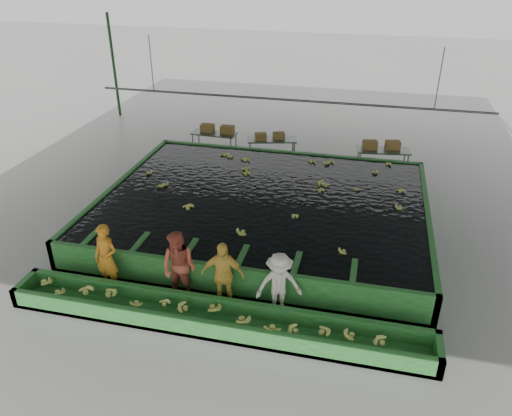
% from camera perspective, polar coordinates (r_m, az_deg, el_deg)
% --- Properties ---
extents(ground, '(80.00, 80.00, 0.00)m').
position_cam_1_polar(ground, '(14.71, -0.46, -4.33)').
color(ground, gray).
rests_on(ground, ground).
extents(shed_roof, '(20.00, 22.00, 0.04)m').
position_cam_1_polar(shed_roof, '(12.76, -0.54, 15.01)').
color(shed_roof, gray).
rests_on(shed_roof, shed_posts).
extents(shed_posts, '(20.00, 22.00, 5.00)m').
position_cam_1_polar(shed_posts, '(13.54, -0.50, 4.65)').
color(shed_posts, '#193A1C').
rests_on(shed_posts, ground).
extents(flotation_tank, '(10.00, 8.00, 0.90)m').
position_cam_1_polar(flotation_tank, '(15.75, 0.85, -0.11)').
color(flotation_tank, '#2A712C').
rests_on(flotation_tank, ground).
extents(tank_water, '(9.70, 7.70, 0.00)m').
position_cam_1_polar(tank_water, '(15.56, 0.86, 1.19)').
color(tank_water, black).
rests_on(tank_water, flotation_tank).
extents(sorting_trough, '(10.00, 1.00, 0.50)m').
position_cam_1_polar(sorting_trough, '(11.77, -4.78, -12.42)').
color(sorting_trough, '#2A712C').
rests_on(sorting_trough, ground).
extents(cableway_rail, '(0.08, 0.08, 14.00)m').
position_cam_1_polar(cableway_rail, '(17.99, 3.43, 12.25)').
color(cableway_rail, '#59605B').
rests_on(cableway_rail, shed_roof).
extents(rail_hanger_left, '(0.04, 0.04, 2.00)m').
position_cam_1_polar(rail_hanger_left, '(19.24, -11.88, 15.83)').
color(rail_hanger_left, '#59605B').
rests_on(rail_hanger_left, shed_roof).
extents(rail_hanger_right, '(0.04, 0.04, 2.00)m').
position_cam_1_polar(rail_hanger_right, '(17.60, 20.22, 13.65)').
color(rail_hanger_right, '#59605B').
rests_on(rail_hanger_right, shed_roof).
extents(worker_a, '(0.73, 0.54, 1.82)m').
position_cam_1_polar(worker_a, '(13.08, -16.73, -5.48)').
color(worker_a, orange).
rests_on(worker_a, ground).
extents(worker_b, '(1.03, 0.87, 1.89)m').
position_cam_1_polar(worker_b, '(12.28, -8.79, -6.70)').
color(worker_b, '#B55139').
rests_on(worker_b, ground).
extents(worker_c, '(1.09, 0.54, 1.79)m').
position_cam_1_polar(worker_c, '(11.98, -3.83, -7.66)').
color(worker_c, yellow).
rests_on(worker_c, ground).
extents(worker_d, '(1.23, 0.95, 1.68)m').
position_cam_1_polar(worker_d, '(11.74, 2.65, -8.79)').
color(worker_d, beige).
rests_on(worker_d, ground).
extents(packing_table_left, '(1.92, 0.85, 0.86)m').
position_cam_1_polar(packing_table_left, '(21.33, -4.78, 7.49)').
color(packing_table_left, '#59605B').
rests_on(packing_table_left, ground).
extents(packing_table_mid, '(2.10, 1.25, 0.89)m').
position_cam_1_polar(packing_table_mid, '(20.48, 1.81, 6.73)').
color(packing_table_mid, '#59605B').
rests_on(packing_table_mid, ground).
extents(packing_table_right, '(2.08, 1.06, 0.91)m').
position_cam_1_polar(packing_table_right, '(19.94, 14.22, 5.28)').
color(packing_table_right, '#59605B').
rests_on(packing_table_right, ground).
extents(box_stack_left, '(1.43, 0.41, 0.31)m').
position_cam_1_polar(box_stack_left, '(21.23, -4.43, 8.63)').
color(box_stack_left, brown).
rests_on(box_stack_left, packing_table_left).
extents(box_stack_mid, '(1.24, 0.73, 0.26)m').
position_cam_1_polar(box_stack_mid, '(20.28, 1.58, 7.88)').
color(box_stack_mid, brown).
rests_on(box_stack_mid, packing_table_mid).
extents(box_stack_right, '(1.46, 0.66, 0.30)m').
position_cam_1_polar(box_stack_right, '(19.84, 14.08, 6.60)').
color(box_stack_right, brown).
rests_on(box_stack_right, packing_table_right).
extents(floating_bananas, '(8.96, 6.11, 0.12)m').
position_cam_1_polar(floating_bananas, '(16.26, 1.48, 2.43)').
color(floating_bananas, '#B8C351').
rests_on(floating_bananas, tank_water).
extents(trough_bananas, '(8.66, 0.58, 0.12)m').
position_cam_1_polar(trough_bananas, '(11.68, -4.81, -11.86)').
color(trough_bananas, '#B8C351').
rests_on(trough_bananas, sorting_trough).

